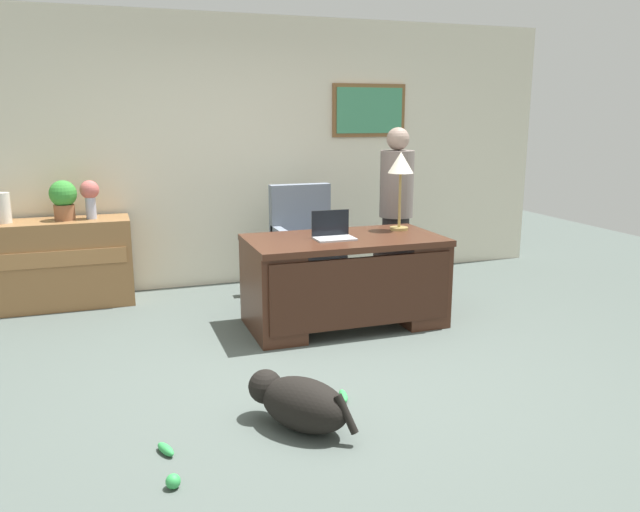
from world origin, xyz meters
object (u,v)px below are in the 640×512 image
Objects in this scene: desk_lamp at (401,168)px; armchair at (305,247)px; credenza at (61,263)px; person_standing at (396,211)px; dog_toy_ball at (173,481)px; potted_plant at (63,198)px; dog_toy_bone at (166,449)px; laptop at (333,232)px; dog_lying at (299,402)px; vase_empty at (3,208)px; dog_toy_plush at (343,396)px; vase_with_flowers at (90,194)px; desk at (345,278)px.

armchair is at bearing 127.67° from desk_lamp.
armchair is (2.23, -0.39, 0.08)m from credenza.
person_standing is 3.68m from dog_toy_ball.
dog_toy_bone is at bearing -79.43° from potted_plant.
person_standing is 1.13m from laptop.
dog_lying is 0.93× the size of desk_lamp.
armchair is 3.09m from dog_toy_bone.
vase_empty reaches higher than dog_lying.
vase_empty is at bearing 160.14° from desk_lamp.
desk_lamp is at bearing -19.86° from vase_empty.
armchair is 6.68× the size of dog_toy_plush.
vase_with_flowers is (-1.86, 1.36, 0.22)m from laptop.
desk is 1.13m from person_standing.
desk is 2.58m from dog_toy_ball.
credenza is 17.22× the size of dog_toy_ball.
desk is at bearing -26.90° from vase_empty.
laptop is 4.42× the size of dog_toy_ball.
person_standing is 4.60× the size of vase_with_flowers.
laptop is at bearing -165.14° from desk_lamp.
person_standing reaches higher than dog_toy_plush.
desk_lamp is 3.32m from dog_toy_ball.
vase_with_flowers is (-2.76, 0.68, 0.19)m from person_standing.
vase_with_flowers is at bearing 96.33° from dog_toy_bone.
person_standing reaches higher than dog_toy_bone.
potted_plant reaches higher than desk.
desk_lamp is at bearing 44.15° from dog_toy_ball.
desk reaches higher than dog_toy_plush.
dog_toy_ball is at bearing -79.24° from credenza.
vase_with_flowers is 1.31× the size of vase_empty.
person_standing reaches higher than potted_plant.
dog_toy_ball is (0.56, -3.33, -0.96)m from potted_plant.
vase_empty is (-2.66, 0.39, 0.45)m from armchair.
vase_empty is (-0.73, 0.00, -0.09)m from vase_with_flowers.
vase_with_flowers is (-1.93, 0.39, 0.54)m from armchair.
credenza reaches higher than dog_toy_plush.
credenza is 3.90× the size of laptop.
dog_toy_plush is (-0.53, -1.34, -0.38)m from desk.
desk_lamp is 4.56× the size of dog_toy_bone.
armchair is 1.70× the size of dog_lying.
armchair is 3.37m from dog_toy_ball.
dog_toy_bone is (-0.00, 0.33, -0.01)m from dog_toy_ball.
credenza is 3.23m from dog_toy_plush.
laptop is at bearing 63.79° from dog_lying.
person_standing is 10.93× the size of dog_toy_bone.
dog_toy_bone is 1.15m from dog_toy_plush.
potted_plant is (-2.09, 1.36, 0.19)m from laptop.
vase_with_flowers is at bearing 0.00° from vase_empty.
dog_toy_plush is at bearing -125.96° from desk_lamp.
dog_toy_plush is (-1.10, -1.52, -1.26)m from desk_lamp.
armchair reaches higher than vase_empty.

